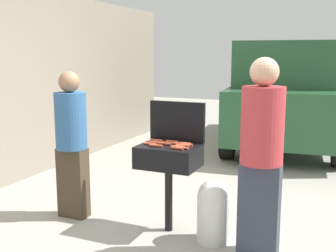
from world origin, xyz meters
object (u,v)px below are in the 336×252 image
(bbq_grill, at_px, (169,159))
(person_left, at_px, (72,139))
(hot_dog_10, at_px, (172,143))
(hot_dog_6, at_px, (178,147))
(propane_tank, at_px, (214,210))
(hot_dog_4, at_px, (160,142))
(hot_dog_11, at_px, (156,146))
(hot_dog_8, at_px, (153,142))
(hot_dog_14, at_px, (184,145))
(hot_dog_13, at_px, (185,143))
(hot_dog_2, at_px, (172,142))
(hot_dog_5, at_px, (182,146))
(hot_dog_3, at_px, (165,144))
(hot_dog_0, at_px, (177,148))
(hot_dog_9, at_px, (186,144))
(parked_minivan, at_px, (286,94))
(hot_dog_1, at_px, (150,144))
(person_right, at_px, (261,151))
(hot_dog_7, at_px, (157,140))
(hot_dog_12, at_px, (182,148))

(bbq_grill, relative_size, person_left, 0.55)
(bbq_grill, relative_size, hot_dog_10, 6.89)
(hot_dog_6, relative_size, propane_tank, 0.21)
(hot_dog_4, distance_m, hot_dog_11, 0.19)
(hot_dog_8, height_order, hot_dog_14, same)
(bbq_grill, distance_m, hot_dog_8, 0.25)
(hot_dog_10, relative_size, hot_dog_13, 1.00)
(hot_dog_2, relative_size, hot_dog_4, 1.00)
(hot_dog_2, height_order, hot_dog_6, same)
(hot_dog_8, bearing_deg, hot_dog_5, -4.49)
(bbq_grill, height_order, hot_dog_14, hot_dog_14)
(hot_dog_3, height_order, propane_tank, hot_dog_3)
(bbq_grill, bearing_deg, hot_dog_8, 171.21)
(hot_dog_0, height_order, propane_tank, hot_dog_0)
(hot_dog_6, distance_m, hot_dog_9, 0.14)
(bbq_grill, bearing_deg, propane_tank, -6.88)
(hot_dog_6, bearing_deg, parked_minivan, 85.96)
(hot_dog_4, xyz_separation_m, hot_dog_8, (-0.06, -0.05, 0.00))
(hot_dog_1, distance_m, parked_minivan, 4.82)
(person_right, bearing_deg, hot_dog_4, -2.74)
(hot_dog_14, bearing_deg, hot_dog_0, -92.00)
(hot_dog_11, bearing_deg, propane_tank, 4.17)
(hot_dog_3, distance_m, hot_dog_7, 0.18)
(propane_tank, relative_size, parked_minivan, 0.13)
(hot_dog_0, height_order, hot_dog_8, same)
(bbq_grill, relative_size, propane_tank, 1.45)
(hot_dog_10, bearing_deg, hot_dog_6, -46.79)
(hot_dog_5, relative_size, hot_dog_12, 1.00)
(hot_dog_9, distance_m, parked_minivan, 4.66)
(hot_dog_2, height_order, hot_dog_4, same)
(hot_dog_10, bearing_deg, parked_minivan, 84.33)
(hot_dog_13, height_order, propane_tank, hot_dog_13)
(hot_dog_3, distance_m, hot_dog_14, 0.20)
(hot_dog_10, bearing_deg, hot_dog_1, -147.60)
(propane_tank, bearing_deg, hot_dog_14, 164.10)
(bbq_grill, relative_size, hot_dog_1, 6.89)
(hot_dog_6, distance_m, parked_minivan, 4.79)
(hot_dog_0, xyz_separation_m, hot_dog_3, (-0.19, 0.14, 0.00))
(hot_dog_4, distance_m, hot_dog_13, 0.27)
(propane_tank, bearing_deg, hot_dog_6, -179.94)
(hot_dog_9, bearing_deg, hot_dog_7, 171.08)
(hot_dog_14, distance_m, propane_tank, 0.69)
(hot_dog_1, bearing_deg, hot_dog_3, 25.30)
(bbq_grill, bearing_deg, hot_dog_1, -164.84)
(hot_dog_1, height_order, hot_dog_14, same)
(hot_dog_2, bearing_deg, hot_dog_11, -105.66)
(hot_dog_5, xyz_separation_m, person_left, (-1.27, -0.08, -0.03))
(person_left, bearing_deg, hot_dog_12, 8.47)
(hot_dog_1, relative_size, hot_dog_2, 1.00)
(hot_dog_5, xyz_separation_m, hot_dog_9, (0.02, 0.07, 0.00))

